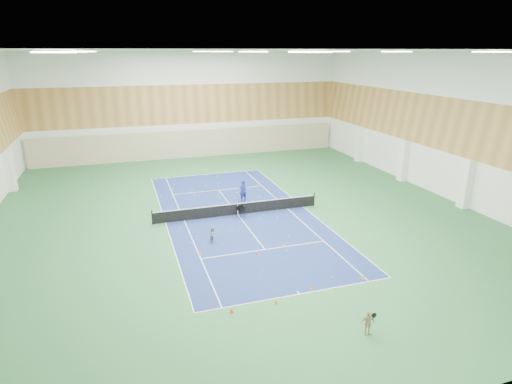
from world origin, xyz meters
The scene contains 20 objects.
ground centered at (0.00, 0.00, 0.00)m, with size 40.00×40.00×0.00m, color #2B6538.
room_shell centered at (0.00, 0.00, 6.00)m, with size 36.00×40.00×12.00m, color white, non-canonical shape.
wood_cladding centered at (0.00, 0.00, 8.00)m, with size 36.00×40.00×8.00m, color #B58243, non-canonical shape.
ceiling_light_grid centered at (0.00, 0.00, 11.92)m, with size 21.40×25.40×0.06m, color white, non-canonical shape.
court_surface centered at (0.00, 0.00, 0.01)m, with size 10.97×23.77×0.01m, color navy.
tennis_balls_scatter centered at (0.00, 0.00, 0.05)m, with size 10.57×22.77×0.07m, color #C6E126, non-canonical shape.
tennis_net centered at (0.00, 0.00, 0.55)m, with size 12.80×0.10×1.10m, color black, non-canonical shape.
back_curtain centered at (0.00, 19.75, 1.60)m, with size 35.40×0.16×3.20m, color #C6B793.
coach centered at (1.25, 2.89, 0.94)m, with size 0.69×0.45×1.88m, color navy.
child_court centered at (-2.88, -4.33, 0.55)m, with size 0.53×0.41×1.09m, color gray.
child_apron centered at (1.56, -15.79, 0.56)m, with size 0.65×0.27×1.12m, color tan.
ball_cart centered at (0.07, -0.60, 0.45)m, with size 0.52×0.52×0.89m, color black, non-canonical shape.
cone_svc_a centered at (-4.05, -5.83, 0.11)m, with size 0.20×0.20×0.22m, color #FF610D.
cone_svc_b centered at (-0.71, -6.94, 0.10)m, with size 0.18×0.18×0.20m, color #E6410C.
cone_svc_c centered at (1.37, -6.15, 0.10)m, with size 0.18×0.18×0.20m, color orange.
cone_svc_d centered at (3.25, -6.76, 0.10)m, with size 0.19×0.19×0.21m, color #FF420D.
cone_base_a centered at (-3.76, -12.38, 0.12)m, with size 0.21×0.21×0.24m, color #E4450C.
cone_base_b centered at (-1.46, -12.33, 0.11)m, with size 0.21×0.21×0.23m, color orange.
cone_base_c centered at (0.87, -11.61, 0.11)m, with size 0.20×0.20×0.22m, color orange.
cone_base_d centered at (3.98, -11.52, 0.12)m, with size 0.22×0.22×0.24m, color orange.
Camera 1 is at (-8.09, -29.57, 11.95)m, focal length 30.00 mm.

